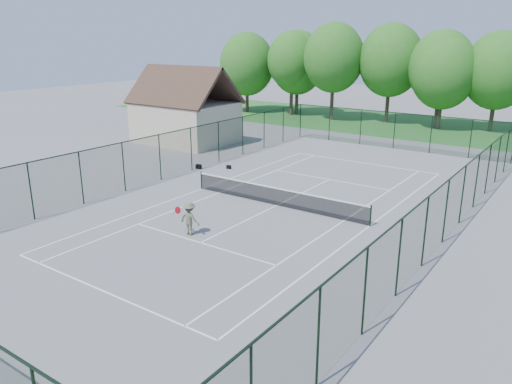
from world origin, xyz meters
TOP-DOWN VIEW (x-y plane):
  - ground at (0.00, 0.00)m, footprint 140.00×140.00m
  - grass_far at (0.00, 30.00)m, footprint 80.00×16.00m
  - court_lines at (0.00, 0.00)m, footprint 11.05×23.85m
  - tennis_net at (0.00, 0.00)m, footprint 11.08×0.08m
  - fence_enclosure at (0.00, 0.00)m, footprint 18.05×36.05m
  - utility_building at (-16.00, 10.00)m, footprint 8.60×6.27m
  - tree_line_far at (0.00, 30.00)m, footprint 39.40×6.40m
  - sports_bag_a at (-8.90, 3.58)m, footprint 0.41×0.27m
  - sports_bag_b at (-7.15, 4.81)m, footprint 0.33×0.21m
  - tennis_player at (-1.07, -5.92)m, footprint 2.01×0.94m

SIDE VIEW (x-z plane):
  - ground at x=0.00m, z-range 0.00..0.00m
  - court_lines at x=0.00m, z-range 0.00..0.01m
  - grass_far at x=0.00m, z-range 0.00..0.01m
  - sports_bag_b at x=-7.15m, z-range 0.00..0.25m
  - sports_bag_a at x=-8.90m, z-range 0.00..0.31m
  - tennis_net at x=0.00m, z-range 0.03..1.13m
  - tennis_player at x=-1.07m, z-range 0.00..1.60m
  - fence_enclosure at x=0.00m, z-range 0.05..3.07m
  - utility_building at x=-16.00m, z-range -0.20..6.44m
  - tree_line_far at x=0.00m, z-range 1.14..10.84m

